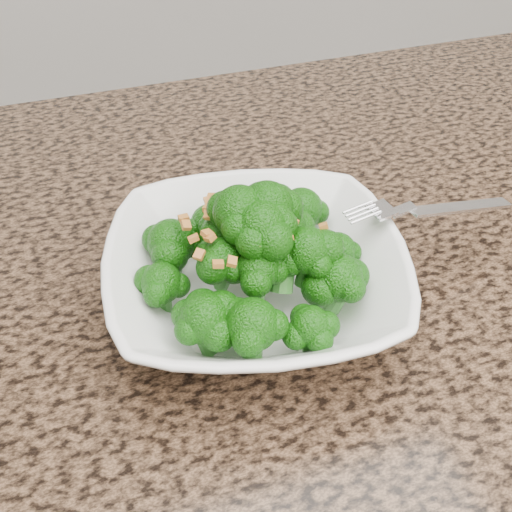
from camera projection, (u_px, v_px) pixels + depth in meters
name	position (u px, v px, depth m)	size (l,w,h in m)	color
granite_counter	(449.00, 360.00, 0.49)	(1.64, 1.04, 0.03)	brown
bowl	(256.00, 278.00, 0.50)	(0.23, 0.23, 0.06)	white
broccoli_pile	(256.00, 213.00, 0.46)	(0.20, 0.20, 0.07)	#155A0A
garlic_topping	(256.00, 169.00, 0.43)	(0.12, 0.12, 0.01)	#C27A2F
fork	(407.00, 209.00, 0.51)	(0.17, 0.03, 0.01)	silver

